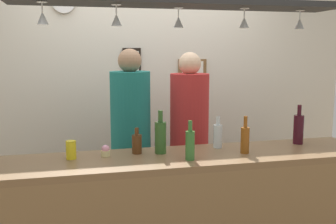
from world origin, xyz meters
The scene contains 21 objects.
back_wall centered at (0.00, 1.10, 1.30)m, with size 4.40×0.06×2.60m, color silver.
bar_counter centered at (0.00, -0.50, 0.66)m, with size 2.70×0.55×0.97m.
overhead_glass_rack centered at (0.00, -0.30, 1.98)m, with size 2.20×0.36×0.04m, color black.
hanging_wineglass_far_left centered at (-0.87, -0.36, 1.87)m, with size 0.07×0.07×0.13m.
hanging_wineglass_left centered at (-0.43, -0.32, 1.87)m, with size 0.07×0.07×0.13m.
hanging_wineglass_center_left centered at (-0.01, -0.24, 1.87)m, with size 0.07×0.07×0.13m.
hanging_wineglass_center centered at (0.44, -0.30, 1.87)m, with size 0.07×0.07×0.13m.
hanging_wineglass_center_right centered at (0.88, -0.27, 1.87)m, with size 0.07×0.07×0.13m.
person_middle_teal_shirt centered at (-0.25, 0.43, 1.02)m, with size 0.34×0.34×1.69m.
person_right_red_shirt centered at (0.27, 0.43, 1.00)m, with size 0.34×0.34×1.66m.
bottle_beer_amber_tall centered at (0.43, -0.39, 1.07)m, with size 0.06×0.06×0.26m.
bottle_champagne_green centered at (-0.14, -0.26, 1.09)m, with size 0.08×0.08×0.30m.
bottle_soda_clear centered at (0.30, -0.20, 1.06)m, with size 0.06×0.06×0.23m.
bottle_wine_dark_red centered at (0.94, -0.23, 1.09)m, with size 0.08×0.08×0.30m.
bottle_beer_brown_stubby centered at (-0.30, -0.23, 1.04)m, with size 0.07×0.07×0.18m.
bottle_beer_green_import centered at (0.01, -0.47, 1.08)m, with size 0.06×0.06×0.26m.
drink_can centered at (-0.74, -0.27, 1.03)m, with size 0.07×0.07×0.12m, color yellow.
cupcake centered at (-0.52, -0.25, 1.01)m, with size 0.06×0.06×0.08m.
picture_frame_lower_pair centered at (0.49, 1.06, 1.50)m, with size 0.30×0.02×0.18m.
picture_frame_crest centered at (-0.14, 1.06, 1.57)m, with size 0.18×0.02×0.26m.
wall_clock centered at (-0.78, 1.05, 2.13)m, with size 0.22×0.22×0.03m, color white.
Camera 1 is at (-0.70, -2.84, 1.67)m, focal length 41.98 mm.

